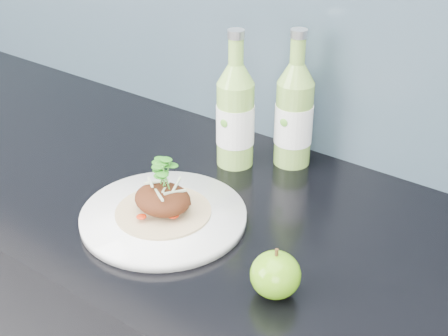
{
  "coord_description": "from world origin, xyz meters",
  "views": [
    {
      "loc": [
        0.52,
        0.98,
        1.49
      ],
      "look_at": [
        0.01,
        1.67,
        1.0
      ],
      "focal_mm": 50.0,
      "sensor_mm": 36.0,
      "label": 1
    }
  ],
  "objects_px": {
    "green_apple": "(275,275)",
    "dinner_plate": "(164,217)",
    "cider_bottle_left": "(235,116)",
    "cider_bottle_right": "(294,115)"
  },
  "relations": [
    {
      "from": "cider_bottle_left",
      "to": "green_apple",
      "type": "bearing_deg",
      "value": -56.31
    },
    {
      "from": "dinner_plate",
      "to": "cider_bottle_left",
      "type": "distance_m",
      "value": 0.25
    },
    {
      "from": "green_apple",
      "to": "cider_bottle_right",
      "type": "distance_m",
      "value": 0.39
    },
    {
      "from": "green_apple",
      "to": "cider_bottle_left",
      "type": "distance_m",
      "value": 0.39
    },
    {
      "from": "dinner_plate",
      "to": "cider_bottle_right",
      "type": "height_order",
      "value": "cider_bottle_right"
    },
    {
      "from": "dinner_plate",
      "to": "cider_bottle_right",
      "type": "relative_size",
      "value": 1.37
    },
    {
      "from": "green_apple",
      "to": "cider_bottle_left",
      "type": "xyz_separation_m",
      "value": [
        -0.27,
        0.28,
        0.07
      ]
    },
    {
      "from": "green_apple",
      "to": "dinner_plate",
      "type": "bearing_deg",
      "value": 169.83
    },
    {
      "from": "cider_bottle_left",
      "to": "cider_bottle_right",
      "type": "xyz_separation_m",
      "value": [
        0.09,
        0.07,
        0.0
      ]
    },
    {
      "from": "green_apple",
      "to": "cider_bottle_left",
      "type": "bearing_deg",
      "value": 133.98
    }
  ]
}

